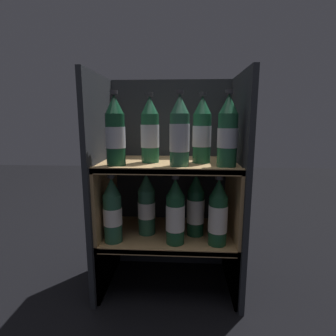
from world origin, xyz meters
The scene contains 16 objects.
ground_plane centered at (0.00, 0.00, 0.00)m, with size 6.00×6.00×0.00m, color black.
fridge_back_wall centered at (0.00, 0.34, 0.45)m, with size 0.59×0.02×0.90m, color #23262B.
fridge_side_left centered at (-0.28, 0.17, 0.45)m, with size 0.02×0.37×0.90m, color #23262B.
fridge_side_right centered at (0.28, 0.17, 0.45)m, with size 0.02×0.37×0.90m, color #23262B.
shelf_lower centered at (0.00, 0.16, 0.19)m, with size 0.55×0.33×0.25m.
shelf_upper centered at (0.00, 0.16, 0.39)m, with size 0.55×0.33×0.55m.
bottle_upper_front_0 centered at (-0.19, 0.07, 0.67)m, with size 0.07×0.07×0.27m.
bottle_upper_front_1 centered at (0.04, 0.07, 0.67)m, with size 0.07×0.07×0.27m.
bottle_upper_front_2 centered at (0.22, 0.07, 0.67)m, with size 0.07×0.07×0.27m.
bottle_upper_back_0 centered at (-0.07, 0.15, 0.67)m, with size 0.07×0.07×0.27m.
bottle_upper_back_1 centered at (0.13, 0.15, 0.67)m, with size 0.07×0.07×0.27m.
bottle_lower_front_0 centered at (-0.21, 0.07, 0.37)m, with size 0.07×0.07×0.27m.
bottle_lower_front_1 centered at (0.03, 0.07, 0.36)m, with size 0.07×0.07×0.27m.
bottle_lower_front_2 centered at (0.19, 0.07, 0.36)m, with size 0.07×0.07×0.27m.
bottle_lower_back_0 centered at (-0.09, 0.15, 0.37)m, with size 0.07×0.07×0.27m.
bottle_lower_back_1 centered at (0.11, 0.15, 0.36)m, with size 0.07×0.07×0.27m.
Camera 1 is at (0.06, -0.89, 0.73)m, focal length 28.00 mm.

